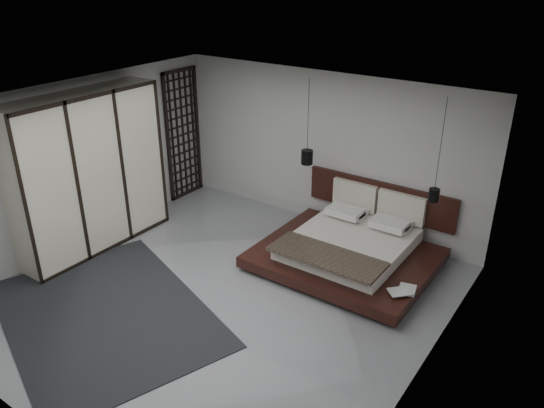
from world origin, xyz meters
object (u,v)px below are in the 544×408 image
Objects in this scene: bed at (350,247)px; wardrobe at (89,173)px; lattice_screen at (183,134)px; rug at (105,313)px; pendant_right at (434,194)px; pendant_left at (307,157)px.

wardrobe is (-3.84, -1.94, 1.05)m from bed.
wardrobe is (0.25, -2.48, 0.03)m from lattice_screen.
rug is at bearing -62.51° from lattice_screen.
rug is at bearing -123.83° from bed.
bed is at bearing -159.41° from pendant_right.
pendant_left is at bearing 159.41° from bed.
lattice_screen is 1.79× the size of pendant_left.
lattice_screen is 1.66× the size of pendant_right.
pendant_left and pendant_right have the same top height.
wardrobe is at bearing -139.28° from pendant_left.
lattice_screen is at bearing 95.79° from wardrobe.
wardrobe is at bearing -154.53° from pendant_right.
lattice_screen is 3.00m from pendant_left.
pendant_right is 0.58× the size of wardrobe.
lattice_screen reaches higher than bed.
pendant_right is at bearing 25.47° from wardrobe.
pendant_left is at bearing 180.00° from pendant_right.
bed is 3.87m from rug.
pendant_left is at bearing -2.37° from lattice_screen.
wardrobe is at bearing -153.19° from bed.
pendant_left is at bearing 73.93° from rug.
rug is (-2.15, -3.20, -0.27)m from bed.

